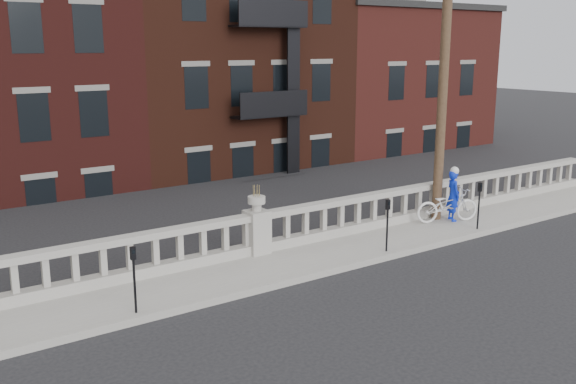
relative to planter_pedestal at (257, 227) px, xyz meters
name	(u,v)px	position (x,y,z in m)	size (l,w,h in m)	color
ground	(360,309)	(0.00, -3.95, -0.83)	(120.00, 120.00, 0.00)	black
sidewalk	(278,266)	(0.00, -0.95, -0.76)	(32.00, 2.20, 0.15)	gray
balustrade	(257,234)	(0.00, 0.00, -0.19)	(28.00, 0.34, 1.03)	gray
planter_pedestal	(257,227)	(0.00, 0.00, 0.00)	(0.55, 0.55, 1.76)	gray
lower_level	(58,101)	(0.56, 19.09, 1.80)	(80.00, 44.00, 20.80)	#605E59
utility_pole	(445,47)	(6.20, -0.35, 4.41)	(1.60, 0.28, 10.00)	#422D1E
parking_meter_c	(134,272)	(-3.96, -1.80, 0.17)	(0.10, 0.09, 1.36)	black
parking_meter_d	(387,219)	(2.77, -1.80, 0.17)	(0.10, 0.09, 1.36)	black
parking_meter_e	(479,200)	(6.33, -1.80, 0.17)	(0.10, 0.09, 1.36)	black
bicycle	(447,205)	(6.19, -0.77, -0.17)	(0.67, 1.93, 1.01)	silver
cyclist	(453,195)	(6.45, -0.75, 0.08)	(0.56, 0.37, 1.53)	#0D28CD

